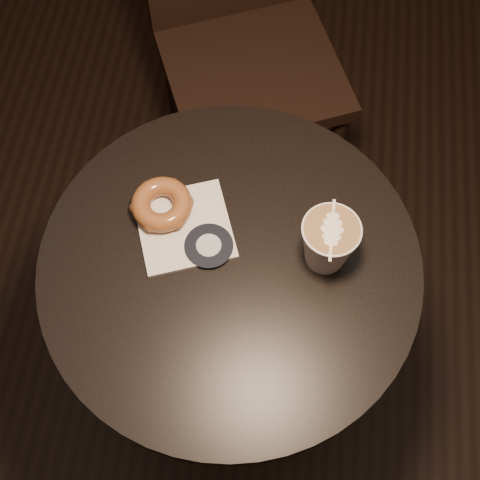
# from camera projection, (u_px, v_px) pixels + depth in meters

# --- Properties ---
(cafe_table) EXTENTS (0.70, 0.70, 0.75)m
(cafe_table) POSITION_uv_depth(u_px,v_px,m) (231.00, 301.00, 1.39)
(cafe_table) COLOR black
(cafe_table) RESTS_ON ground
(chair) EXTENTS (0.57, 0.57, 1.10)m
(chair) POSITION_uv_depth(u_px,v_px,m) (241.00, 6.00, 1.66)
(chair) COLOR black
(chair) RESTS_ON ground
(pastry_bag) EXTENTS (0.22, 0.22, 0.01)m
(pastry_bag) POSITION_uv_depth(u_px,v_px,m) (185.00, 227.00, 1.24)
(pastry_bag) COLOR silver
(pastry_bag) RESTS_ON cafe_table
(doughnut) EXTENTS (0.11, 0.11, 0.04)m
(doughnut) POSITION_uv_depth(u_px,v_px,m) (162.00, 204.00, 1.23)
(doughnut) COLOR brown
(doughnut) RESTS_ON pastry_bag
(latte_cup) EXTENTS (0.10, 0.10, 0.11)m
(latte_cup) POSITION_uv_depth(u_px,v_px,m) (328.00, 243.00, 1.16)
(latte_cup) COLOR white
(latte_cup) RESTS_ON cafe_table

